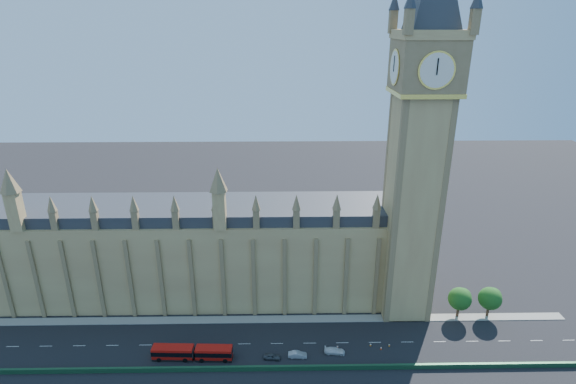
{
  "coord_description": "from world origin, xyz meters",
  "views": [
    {
      "loc": [
        5.16,
        -89.43,
        73.3
      ],
      "look_at": [
        6.86,
        10.0,
        35.78
      ],
      "focal_mm": 28.0,
      "sensor_mm": 36.0,
      "label": 1
    }
  ],
  "objects_px": {
    "car_silver": "(298,355)",
    "red_bus": "(192,352)",
    "car_white": "(335,351)",
    "car_grey": "(272,356)"
  },
  "relations": [
    {
      "from": "car_grey",
      "to": "red_bus",
      "type": "bearing_deg",
      "value": 96.03
    },
    {
      "from": "red_bus",
      "to": "car_silver",
      "type": "distance_m",
      "value": 24.49
    },
    {
      "from": "red_bus",
      "to": "car_grey",
      "type": "height_order",
      "value": "red_bus"
    },
    {
      "from": "red_bus",
      "to": "car_grey",
      "type": "bearing_deg",
      "value": 0.65
    },
    {
      "from": "car_silver",
      "to": "car_white",
      "type": "bearing_deg",
      "value": -80.06
    },
    {
      "from": "car_silver",
      "to": "car_white",
      "type": "distance_m",
      "value": 8.91
    },
    {
      "from": "red_bus",
      "to": "car_silver",
      "type": "relative_size",
      "value": 4.28
    },
    {
      "from": "red_bus",
      "to": "car_silver",
      "type": "xyz_separation_m",
      "value": [
        24.47,
        -0.04,
        -0.95
      ]
    },
    {
      "from": "car_silver",
      "to": "red_bus",
      "type": "bearing_deg",
      "value": 92.26
    },
    {
      "from": "red_bus",
      "to": "car_grey",
      "type": "xyz_separation_m",
      "value": [
        18.5,
        -0.51,
        -0.98
      ]
    }
  ]
}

